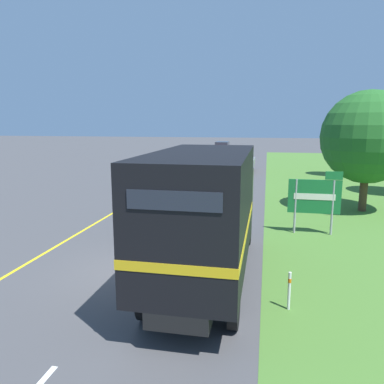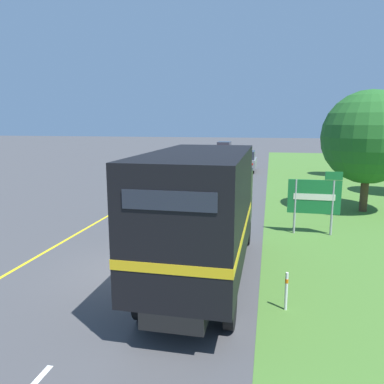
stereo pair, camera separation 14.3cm
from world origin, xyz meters
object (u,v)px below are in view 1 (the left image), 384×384
at_px(horse_trailer_truck, 206,210).
at_px(highway_sign, 315,197).
at_px(lead_car_white, 182,175).
at_px(delineator_post, 289,290).
at_px(roadside_tree_near, 368,137).
at_px(lead_car_red_ahead, 222,150).
at_px(roadside_tree_far, 349,132).
at_px(lead_car_grey_ahead, 244,161).

bearing_deg(horse_trailer_truck, highway_sign, 56.42).
relative_size(lead_car_white, delineator_post, 4.36).
relative_size(highway_sign, roadside_tree_near, 0.43).
xyz_separation_m(lead_car_red_ahead, roadside_tree_near, (10.37, -27.11, 2.70)).
bearing_deg(roadside_tree_far, lead_car_white, -142.75).
bearing_deg(horse_trailer_truck, lead_car_white, 105.56).
bearing_deg(delineator_post, roadside_tree_near, 69.45).
distance_m(lead_car_white, lead_car_grey_ahead, 11.03).
relative_size(lead_car_red_ahead, roadside_tree_near, 0.75).
bearing_deg(lead_car_grey_ahead, roadside_tree_far, -8.96).
height_order(horse_trailer_truck, lead_car_grey_ahead, horse_trailer_truck).
relative_size(lead_car_white, roadside_tree_far, 0.80).
distance_m(highway_sign, delineator_post, 6.80).
height_order(lead_car_red_ahead, roadside_tree_near, roadside_tree_near).
distance_m(lead_car_grey_ahead, highway_sign, 19.41).
xyz_separation_m(lead_car_grey_ahead, delineator_post, (2.63, -25.60, -0.45)).
relative_size(highway_sign, delineator_post, 2.69).
xyz_separation_m(lead_car_white, roadside_tree_near, (10.30, -3.89, 2.70)).
height_order(horse_trailer_truck, lead_car_white, horse_trailer_truck).
distance_m(horse_trailer_truck, highway_sign, 6.43).
xyz_separation_m(lead_car_grey_ahead, highway_sign, (3.94, -19.00, 0.56)).
xyz_separation_m(roadside_tree_near, roadside_tree_far, (1.70, 13.02, -0.06)).
distance_m(roadside_tree_near, delineator_post, 12.42).
relative_size(horse_trailer_truck, highway_sign, 3.10).
bearing_deg(lead_car_red_ahead, highway_sign, -76.76).
xyz_separation_m(lead_car_white, delineator_post, (6.09, -15.13, -0.52)).
distance_m(lead_car_red_ahead, delineator_post, 38.83).
xyz_separation_m(horse_trailer_truck, lead_car_white, (-3.86, 13.86, -1.03)).
distance_m(horse_trailer_truck, roadside_tree_near, 11.98).
xyz_separation_m(horse_trailer_truck, roadside_tree_near, (6.44, 9.97, 1.67)).
bearing_deg(lead_car_white, horse_trailer_truck, -74.44).
bearing_deg(roadside_tree_near, delineator_post, -110.55).
bearing_deg(delineator_post, lead_car_white, 111.94).
xyz_separation_m(horse_trailer_truck, highway_sign, (3.54, 5.33, -0.54)).
distance_m(lead_car_red_ahead, roadside_tree_near, 29.15).
distance_m(horse_trailer_truck, lead_car_red_ahead, 37.29).
bearing_deg(roadside_tree_far, horse_trailer_truck, -109.49).
distance_m(highway_sign, roadside_tree_far, 18.37).
distance_m(horse_trailer_truck, lead_car_white, 14.43).
bearing_deg(lead_car_grey_ahead, roadside_tree_near, -64.55).
bearing_deg(lead_car_white, highway_sign, -49.04).
height_order(roadside_tree_near, roadside_tree_far, roadside_tree_near).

